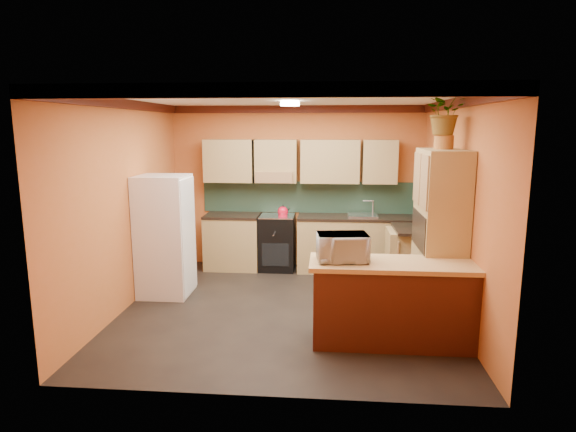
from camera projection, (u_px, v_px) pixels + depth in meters
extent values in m
plane|color=black|center=(286.00, 309.00, 6.32)|extent=(4.20, 4.20, 0.00)
cube|color=white|center=(286.00, 98.00, 5.83)|extent=(4.20, 4.20, 0.04)
cube|color=#BE6633|center=(297.00, 187.00, 8.13)|extent=(4.20, 0.04, 2.70)
cube|color=#BE6633|center=(264.00, 249.00, 4.02)|extent=(4.20, 0.04, 2.70)
cube|color=#BE6633|center=(125.00, 205.00, 6.25)|extent=(0.04, 4.20, 2.70)
cube|color=#BE6633|center=(456.00, 210.00, 5.90)|extent=(0.04, 4.20, 2.70)
cube|color=#1F3A2A|center=(312.00, 197.00, 8.13)|extent=(3.70, 0.02, 0.53)
cube|color=#1F3A2A|center=(431.00, 205.00, 7.30)|extent=(0.02, 1.40, 0.53)
cube|color=tan|center=(302.00, 161.00, 7.88)|extent=(3.10, 0.34, 0.70)
cylinder|color=white|center=(290.00, 104.00, 6.42)|extent=(0.26, 0.26, 0.06)
cube|color=tan|center=(315.00, 244.00, 7.98)|extent=(3.65, 0.60, 0.88)
cube|color=black|center=(315.00, 217.00, 7.89)|extent=(3.65, 0.62, 0.04)
cube|color=black|center=(277.00, 242.00, 8.03)|extent=(0.58, 0.58, 0.91)
cube|color=silver|center=(363.00, 215.00, 7.82)|extent=(0.48, 0.40, 0.03)
cube|color=tan|center=(415.00, 260.00, 7.01)|extent=(0.60, 0.80, 0.88)
cube|color=black|center=(416.00, 229.00, 6.93)|extent=(0.62, 0.80, 0.04)
cube|color=white|center=(165.00, 236.00, 6.74)|extent=(0.68, 0.66, 1.70)
cube|color=tan|center=(439.00, 239.00, 5.70)|extent=(0.48, 0.90, 2.10)
cylinder|color=#9B5A25|center=(444.00, 142.00, 5.54)|extent=(0.22, 0.22, 0.16)
imported|color=tan|center=(446.00, 111.00, 5.48)|extent=(0.57, 0.53, 0.53)
cube|color=#4C2111|center=(397.00, 305.00, 5.23)|extent=(1.80, 0.55, 0.88)
cube|color=tan|center=(398.00, 264.00, 5.15)|extent=(1.90, 0.65, 0.05)
imported|color=white|center=(342.00, 247.00, 5.17)|extent=(0.58, 0.43, 0.30)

